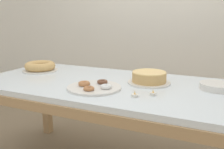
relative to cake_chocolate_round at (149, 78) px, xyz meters
name	(u,v)px	position (x,y,z in m)	size (l,w,h in m)	color
wall_back	(164,6)	(-0.29, 1.59, 0.54)	(8.00, 0.10, 2.60)	silver
dining_table	(105,93)	(-0.29, -0.10, -0.12)	(1.83, 0.91, 0.72)	silver
cake_chocolate_round	(149,78)	(0.00, 0.00, 0.00)	(0.29, 0.29, 0.08)	silver
cake_golden_bundt	(40,67)	(-0.95, 0.01, 0.00)	(0.29, 0.29, 0.08)	silver
pastry_platter	(94,87)	(-0.28, -0.27, -0.03)	(0.34, 0.34, 0.04)	silver
plate_stack	(217,86)	(0.43, 0.03, -0.02)	(0.21, 0.21, 0.04)	silver
tealight_right_edge	(153,94)	(0.10, -0.25, -0.03)	(0.04, 0.04, 0.04)	silver
tealight_centre	(135,95)	(0.01, -0.32, -0.03)	(0.04, 0.04, 0.04)	silver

